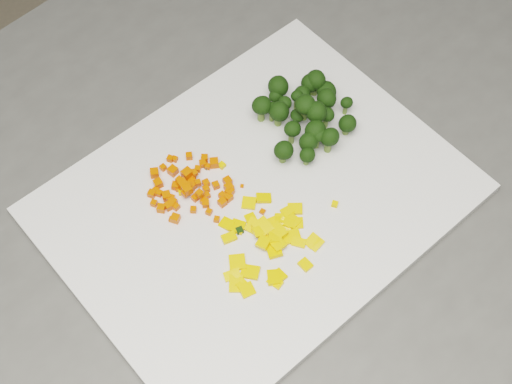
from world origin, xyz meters
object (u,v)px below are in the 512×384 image
carrot_pile (191,184)px  pepper_pile (262,241)px  counter_block (234,333)px  broccoli_pile (303,116)px  cutting_board (256,199)px

carrot_pile → pepper_pile: bearing=-68.6°
counter_block → broccoli_pile: 0.50m
pepper_pile → carrot_pile: bearing=111.4°
counter_block → pepper_pile: size_ratio=9.85×
counter_block → carrot_pile: 0.48m
pepper_pile → broccoli_pile: (0.11, 0.11, 0.02)m
carrot_pile → broccoli_pile: size_ratio=0.83×
cutting_board → carrot_pile: bearing=145.5°
cutting_board → carrot_pile: (-0.06, 0.04, 0.02)m
cutting_board → pepper_pile: pepper_pile is taller
cutting_board → broccoli_pile: size_ratio=3.75×
cutting_board → pepper_pile: size_ratio=3.88×
pepper_pile → broccoli_pile: 0.15m
cutting_board → broccoli_pile: (0.09, 0.05, 0.03)m
cutting_board → pepper_pile: (-0.02, -0.05, 0.01)m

